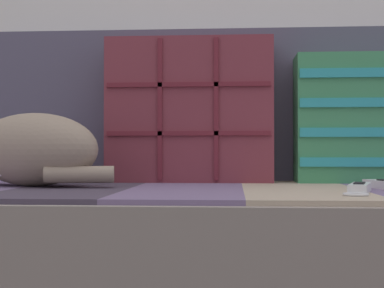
% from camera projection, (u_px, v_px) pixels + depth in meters
% --- Properties ---
extents(couch, '(1.90, 0.88, 0.38)m').
position_uv_depth(couch, '(297.00, 268.00, 1.38)').
color(couch, gray).
rests_on(couch, ground_plane).
extents(sofa_backrest, '(1.86, 0.14, 0.44)m').
position_uv_depth(sofa_backrest, '(283.00, 106.00, 1.75)').
color(sofa_backrest, '#514C60').
rests_on(sofa_backrest, couch).
extents(throw_pillow_quilted, '(0.45, 0.14, 0.39)m').
position_uv_depth(throw_pillow_quilted, '(190.00, 111.00, 1.63)').
color(throw_pillow_quilted, brown).
rests_on(throw_pillow_quilted, couch).
extents(throw_pillow_striped, '(0.42, 0.14, 0.35)m').
position_uv_depth(throw_pillow_striped, '(373.00, 119.00, 1.59)').
color(throw_pillow_striped, '#3D8956').
rests_on(throw_pillow_striped, couch).
extents(sleeping_cat, '(0.40, 0.28, 0.18)m').
position_uv_depth(sleeping_cat, '(28.00, 152.00, 1.42)').
color(sleeping_cat, gray).
rests_on(sleeping_cat, couch).
extents(game_remote_near, '(0.10, 0.20, 0.02)m').
position_uv_depth(game_remote_near, '(360.00, 188.00, 1.18)').
color(game_remote_near, white).
rests_on(game_remote_near, couch).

